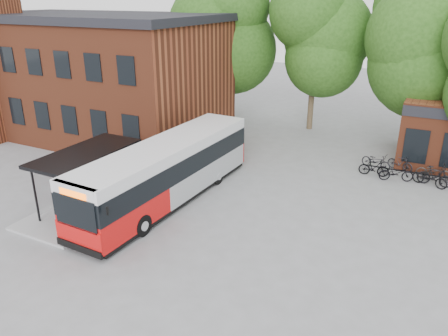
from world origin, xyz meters
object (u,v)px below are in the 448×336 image
at_px(bicycle_2, 396,173).
at_px(city_bus, 168,172).
at_px(bicycle_1, 374,167).
at_px(bicycle_4, 430,177).
at_px(bicycle_6, 434,171).
at_px(bicycle_3, 400,163).
at_px(bicycle_0, 376,161).
at_px(bicycle_5, 435,176).
at_px(bus_shelter, 89,179).

bearing_deg(bicycle_2, city_bus, 111.32).
height_order(bicycle_1, bicycle_4, bicycle_1).
height_order(bicycle_4, bicycle_6, bicycle_4).
height_order(city_bus, bicycle_3, city_bus).
xyz_separation_m(bicycle_1, bicycle_3, (1.24, 1.56, -0.02)).
distance_m(bicycle_2, bicycle_3, 1.77).
bearing_deg(bicycle_0, bicycle_5, -88.30).
relative_size(bicycle_1, bicycle_2, 0.90).
relative_size(bus_shelter, bicycle_0, 3.76).
height_order(bicycle_0, bicycle_1, bicycle_1).
relative_size(bicycle_0, bicycle_5, 1.02).
bearing_deg(bicycle_3, bicycle_1, 165.08).
distance_m(city_bus, bicycle_1, 11.82).
xyz_separation_m(city_bus, bicycle_0, (8.57, 9.19, -1.03)).
height_order(bus_shelter, bicycle_1, bus_shelter).
distance_m(bicycle_2, bicycle_4, 1.72).
relative_size(bus_shelter, bicycle_3, 4.39).
relative_size(bicycle_2, bicycle_4, 0.99).
bearing_deg(city_bus, bicycle_5, 36.60).
distance_m(bus_shelter, bicycle_0, 16.35).
relative_size(bicycle_0, bicycle_3, 1.17).
bearing_deg(bicycle_6, city_bus, 125.26).
bearing_deg(bicycle_6, bus_shelter, 125.46).
height_order(bicycle_0, bicycle_5, bicycle_5).
xyz_separation_m(bicycle_1, bicycle_2, (1.23, -0.21, -0.02)).
relative_size(bicycle_0, bicycle_2, 1.00).
relative_size(bicycle_3, bicycle_5, 0.87).
relative_size(bicycle_5, bicycle_6, 1.00).
bearing_deg(bicycle_0, bicycle_6, -72.12).
xyz_separation_m(bicycle_3, bicycle_5, (1.94, -1.51, 0.07)).
xyz_separation_m(bus_shelter, bicycle_6, (14.65, 11.40, -0.97)).
distance_m(city_bus, bicycle_2, 12.62).
distance_m(bicycle_1, bicycle_6, 3.23).
relative_size(city_bus, bicycle_4, 6.36).
bearing_deg(bicycle_5, bicycle_3, 56.91).
bearing_deg(bicycle_4, city_bus, 142.64).
bearing_deg(bicycle_6, bicycle_4, 171.82).
bearing_deg(bus_shelter, bicycle_5, 35.25).
height_order(bicycle_2, bicycle_5, bicycle_5).
height_order(bicycle_1, bicycle_6, bicycle_1).
height_order(bus_shelter, city_bus, city_bus).
distance_m(bicycle_2, bicycle_5, 1.97).
bearing_deg(city_bus, bicycle_6, 39.95).
distance_m(bus_shelter, bicycle_2, 16.39).
bearing_deg(bicycle_1, bicycle_5, -94.07).
relative_size(bus_shelter, bicycle_6, 3.84).
bearing_deg(bicycle_3, bicycle_2, -156.61).
distance_m(bicycle_1, bicycle_2, 1.25).
relative_size(bicycle_0, bicycle_6, 1.02).
distance_m(bicycle_5, bicycle_6, 0.97).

